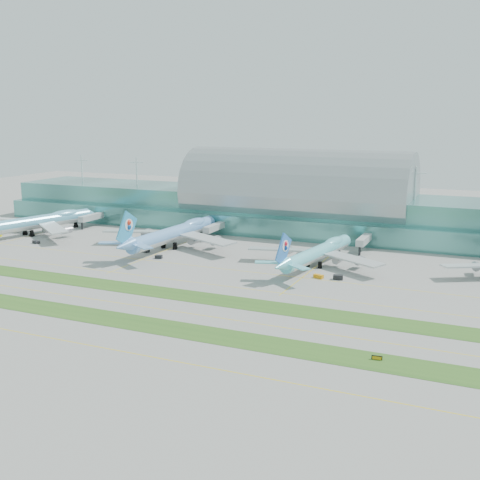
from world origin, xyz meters
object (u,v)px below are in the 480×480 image
at_px(airliner_a, 36,221).
at_px(taxiway_sign_east, 377,358).
at_px(airliner_c, 318,252).
at_px(terminal, 297,204).
at_px(airliner_b, 174,232).

xyz_separation_m(airliner_a, taxiway_sign_east, (193.31, -91.75, -6.17)).
bearing_deg(airliner_a, airliner_c, 13.55).
bearing_deg(airliner_a, terminal, 43.20).
xyz_separation_m(airliner_c, taxiway_sign_east, (41.54, -87.68, -5.21)).
height_order(terminal, taxiway_sign_east, terminal).
bearing_deg(airliner_a, airliner_b, 17.14).
bearing_deg(terminal, taxiway_sign_east, -64.59).
height_order(airliner_b, taxiway_sign_east, airliner_b).
xyz_separation_m(terminal, taxiway_sign_east, (73.89, -155.54, -13.66)).
height_order(airliner_b, airliner_c, airliner_b).
distance_m(terminal, airliner_b, 72.77).
xyz_separation_m(terminal, airliner_c, (32.34, -67.86, -8.45)).
bearing_deg(taxiway_sign_east, airliner_c, 108.89).
bearing_deg(airliner_a, taxiway_sign_east, -10.30).
height_order(terminal, airliner_b, terminal).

